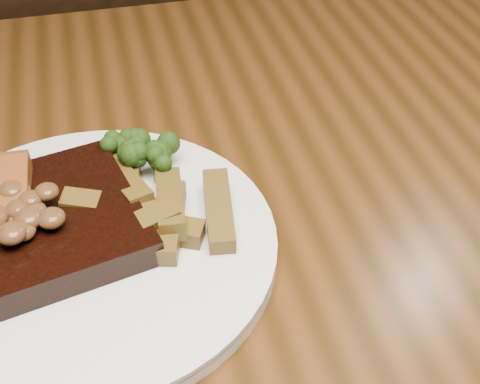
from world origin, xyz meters
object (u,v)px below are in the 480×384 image
at_px(dining_table, 222,300).
at_px(plate, 89,249).
at_px(potato_wedges, 158,214).
at_px(chair_far, 132,129).
at_px(steak, 17,235).

distance_m(dining_table, plate, 0.15).
bearing_deg(potato_wedges, chair_far, 88.58).
bearing_deg(steak, chair_far, 65.55).
xyz_separation_m(chair_far, potato_wedges, (-0.02, -0.61, 0.33)).
bearing_deg(steak, dining_table, -14.11).
distance_m(chair_far, steak, 0.71).
bearing_deg(plate, steak, 169.96).
distance_m(dining_table, chair_far, 0.65).
xyz_separation_m(dining_table, potato_wedges, (-0.05, 0.00, 0.12)).
relative_size(plate, steak, 1.60).
bearing_deg(chair_far, steak, 72.64).
xyz_separation_m(plate, potato_wedges, (0.06, 0.01, 0.02)).
relative_size(steak, potato_wedges, 1.81).
bearing_deg(potato_wedges, dining_table, -3.76).
bearing_deg(plate, potato_wedges, 8.36).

